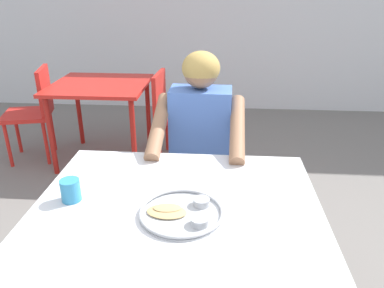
% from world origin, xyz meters
% --- Properties ---
extents(table_foreground, '(1.12, 0.93, 0.74)m').
position_xyz_m(table_foreground, '(0.02, 0.04, 0.67)').
color(table_foreground, silver).
rests_on(table_foreground, ground).
extents(thali_tray, '(0.32, 0.32, 0.03)m').
position_xyz_m(thali_tray, '(0.05, -0.03, 0.76)').
color(thali_tray, '#B7BABF').
rests_on(thali_tray, table_foreground).
extents(drinking_cup, '(0.08, 0.08, 0.09)m').
position_xyz_m(drinking_cup, '(-0.40, 0.04, 0.79)').
color(drinking_cup, '#338CBF').
rests_on(drinking_cup, table_foreground).
extents(chair_foreground, '(0.43, 0.45, 0.87)m').
position_xyz_m(chair_foreground, '(0.07, 0.92, 0.50)').
color(chair_foreground, red).
rests_on(chair_foreground, ground).
extents(diner_foreground, '(0.50, 0.56, 1.21)m').
position_xyz_m(diner_foreground, '(0.07, 0.70, 0.72)').
color(diner_foreground, black).
rests_on(diner_foreground, ground).
extents(table_background_red, '(0.82, 0.78, 0.72)m').
position_xyz_m(table_background_red, '(-0.87, 1.92, 0.63)').
color(table_background_red, red).
rests_on(table_background_red, ground).
extents(chair_red_left, '(0.48, 0.47, 0.85)m').
position_xyz_m(chair_red_left, '(-1.48, 1.89, 0.49)').
color(chair_red_left, red).
rests_on(chair_red_left, ground).
extents(chair_red_right, '(0.44, 0.44, 0.81)m').
position_xyz_m(chair_red_right, '(-0.24, 1.98, 0.48)').
color(chair_red_right, red).
rests_on(chair_red_right, ground).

